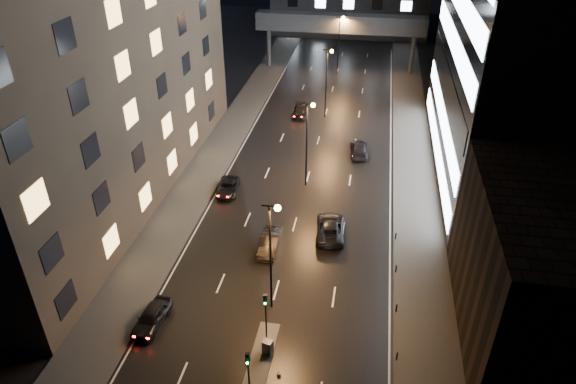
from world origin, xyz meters
The scene contains 22 objects.
ground centered at (0.00, 40.00, 0.00)m, with size 160.00×160.00×0.00m, color black.
sidewalk_left centered at (-12.50, 35.00, 0.07)m, with size 5.00×110.00×0.15m, color #383533.
sidewalk_right centered at (12.50, 35.00, 0.07)m, with size 5.00×110.00×0.15m, color #383533.
building_left centered at (-22.50, 24.00, 20.00)m, with size 15.00×48.00×40.00m, color #2D2319.
building_right_low centered at (20.00, 9.00, 6.00)m, with size 10.00×18.00×12.00m, color black.
skybridge centered at (0.00, 70.00, 8.34)m, with size 30.00×3.00×10.00m.
median_island centered at (0.30, 2.00, 0.07)m, with size 1.60×8.00×0.15m, color #383533.
traffic_signal_near centered at (0.30, 4.49, 3.09)m, with size 0.28×0.34×4.40m.
traffic_signal_far centered at (0.30, -1.01, 3.09)m, with size 0.28×0.34×4.40m.
bollard_row centered at (10.20, 6.50, 0.45)m, with size 0.12×25.12×0.90m.
streetlight_near centered at (0.16, 8.00, 6.50)m, with size 1.45×0.50×10.15m.
streetlight_mid_a centered at (0.16, 28.00, 6.50)m, with size 1.45×0.50×10.15m.
streetlight_mid_b centered at (0.16, 48.00, 6.50)m, with size 1.45×0.50×10.15m.
streetlight_far centered at (0.16, 68.00, 6.50)m, with size 1.45×0.50×10.15m.
car_away_a centered at (-8.98, 4.41, 0.77)m, with size 1.82×4.52×1.54m, color black.
car_away_b centered at (-1.68, 15.52, 0.79)m, with size 1.67×4.79×1.58m, color black.
car_away_c centered at (-8.45, 24.94, 0.65)m, with size 2.17×4.70×1.31m, color black.
car_away_d centered at (-3.71, 47.87, 0.69)m, with size 1.93×4.75×1.38m, color black.
car_toward_a centered at (3.77, 18.84, 0.82)m, with size 2.72×5.90×1.64m, color black.
car_toward_b centered at (5.60, 36.89, 0.78)m, with size 2.18×5.37×1.56m, color black.
utility_cabinet centered at (0.70, 3.07, 0.73)m, with size 0.72×0.56×1.16m, color #474649.
cone_a centered at (1.89, 1.25, 0.22)m, with size 0.36×0.36×0.44m, color #EE600C.
Camera 1 is at (6.70, -22.67, 30.58)m, focal length 32.00 mm.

